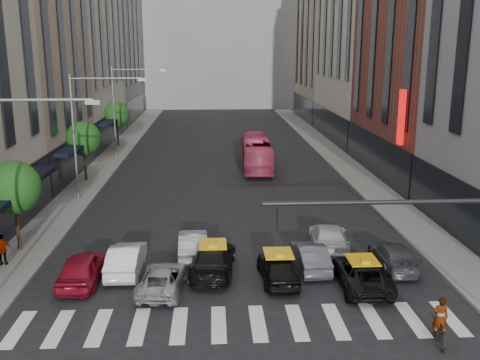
{
  "coord_description": "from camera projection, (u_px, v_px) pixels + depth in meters",
  "views": [
    {
      "loc": [
        -1.15,
        -18.15,
        10.88
      ],
      "look_at": [
        0.29,
        9.67,
        4.0
      ],
      "focal_mm": 40.0,
      "sensor_mm": 36.0,
      "label": 1
    }
  ],
  "objects": [
    {
      "name": "ground",
      "position": [
        245.0,
        343.0,
        20.27
      ],
      "size": [
        160.0,
        160.0,
        0.0
      ],
      "primitive_type": "plane",
      "color": "black",
      "rests_on": "ground"
    },
    {
      "name": "sidewalk_left",
      "position": [
        100.0,
        170.0,
        48.76
      ],
      "size": [
        3.0,
        96.0,
        0.15
      ],
      "primitive_type": "cube",
      "color": "slate",
      "rests_on": "ground"
    },
    {
      "name": "sidewalk_right",
      "position": [
        348.0,
        167.0,
        49.91
      ],
      "size": [
        3.0,
        96.0,
        0.15
      ],
      "primitive_type": "cube",
      "color": "slate",
      "rests_on": "ground"
    },
    {
      "name": "building_left_b",
      "position": [
        18.0,
        34.0,
        43.68
      ],
      "size": [
        8.0,
        16.0,
        24.0
      ],
      "primitive_type": "cube",
      "color": "tan",
      "rests_on": "ground"
    },
    {
      "name": "building_left_d",
      "position": [
        104.0,
        20.0,
        78.84
      ],
      "size": [
        8.0,
        18.0,
        30.0
      ],
      "primitive_type": "cube",
      "color": "gray",
      "rests_on": "ground"
    },
    {
      "name": "building_right_b",
      "position": [
        431.0,
        22.0,
        44.18
      ],
      "size": [
        8.0,
        18.0,
        26.0
      ],
      "primitive_type": "cube",
      "color": "brown",
      "rests_on": "ground"
    },
    {
      "name": "building_right_d",
      "position": [
        331.0,
        27.0,
        80.78
      ],
      "size": [
        8.0,
        18.0,
        28.0
      ],
      "primitive_type": "cube",
      "color": "tan",
      "rests_on": "ground"
    },
    {
      "name": "building_far",
      "position": [
        217.0,
        8.0,
        98.36
      ],
      "size": [
        30.0,
        10.0,
        36.0
      ],
      "primitive_type": "cube",
      "color": "gray",
      "rests_on": "ground"
    },
    {
      "name": "tree_near",
      "position": [
        14.0,
        188.0,
        28.5
      ],
      "size": [
        2.88,
        2.88,
        4.95
      ],
      "color": "black",
      "rests_on": "sidewalk_left"
    },
    {
      "name": "tree_mid",
      "position": [
        83.0,
        139.0,
        44.01
      ],
      "size": [
        2.88,
        2.88,
        4.95
      ],
      "color": "black",
      "rests_on": "sidewalk_left"
    },
    {
      "name": "tree_far",
      "position": [
        117.0,
        115.0,
        59.52
      ],
      "size": [
        2.88,
        2.88,
        4.95
      ],
      "color": "black",
      "rests_on": "sidewalk_left"
    },
    {
      "name": "streetlamp_mid",
      "position": [
        87.0,
        121.0,
        37.74
      ],
      "size": [
        5.38,
        0.25,
        9.0
      ],
      "color": "gray",
      "rests_on": "sidewalk_left"
    },
    {
      "name": "streetlamp_far",
      "position": [
        123.0,
        100.0,
        53.25
      ],
      "size": [
        5.38,
        0.25,
        9.0
      ],
      "color": "gray",
      "rests_on": "sidewalk_left"
    },
    {
      "name": "traffic_signal",
      "position": [
        468.0,
        237.0,
        18.61
      ],
      "size": [
        10.1,
        0.2,
        6.0
      ],
      "color": "black",
      "rests_on": "ground"
    },
    {
      "name": "liberty_sign",
      "position": [
        401.0,
        117.0,
        38.85
      ],
      "size": [
        0.3,
        0.7,
        4.0
      ],
      "color": "red",
      "rests_on": "ground"
    },
    {
      "name": "car_red",
      "position": [
        83.0,
        268.0,
        25.36
      ],
      "size": [
        1.82,
        4.39,
        1.49
      ],
      "primitive_type": "imported",
      "rotation": [
        0.0,
        0.0,
        3.13
      ],
      "color": "maroon",
      "rests_on": "ground"
    },
    {
      "name": "car_white_front",
      "position": [
        126.0,
        258.0,
        26.58
      ],
      "size": [
        1.57,
        4.36,
        1.43
      ],
      "primitive_type": "imported",
      "rotation": [
        0.0,
        0.0,
        3.13
      ],
      "color": "white",
      "rests_on": "ground"
    },
    {
      "name": "car_silver",
      "position": [
        162.0,
        279.0,
        24.56
      ],
      "size": [
        2.3,
        4.34,
        1.16
      ],
      "primitive_type": "imported",
      "rotation": [
        0.0,
        0.0,
        3.05
      ],
      "color": "#9B9A9F",
      "rests_on": "ground"
    },
    {
      "name": "taxi_left",
      "position": [
        213.0,
        259.0,
        26.49
      ],
      "size": [
        2.57,
        5.3,
        1.49
      ],
      "primitive_type": "imported",
      "rotation": [
        0.0,
        0.0,
        3.04
      ],
      "color": "black",
      "rests_on": "ground"
    },
    {
      "name": "taxi_center",
      "position": [
        278.0,
        268.0,
        25.51
      ],
      "size": [
        1.86,
        4.2,
        1.4
      ],
      "primitive_type": "imported",
      "rotation": [
        0.0,
        0.0,
        3.19
      ],
      "color": "black",
      "rests_on": "ground"
    },
    {
      "name": "car_grey_mid",
      "position": [
        310.0,
        256.0,
        26.99
      ],
      "size": [
        1.59,
        4.12,
        1.34
      ],
      "primitive_type": "imported",
      "rotation": [
        0.0,
        0.0,
        3.18
      ],
      "color": "#484A51",
      "rests_on": "ground"
    },
    {
      "name": "taxi_right",
      "position": [
        362.0,
        273.0,
        24.96
      ],
      "size": [
        2.34,
        4.8,
        1.31
      ],
      "primitive_type": "imported",
      "rotation": [
        0.0,
        0.0,
        3.11
      ],
      "color": "black",
      "rests_on": "ground"
    },
    {
      "name": "car_grey_curb",
      "position": [
        393.0,
        256.0,
        27.14
      ],
      "size": [
        1.94,
        4.42,
        1.26
      ],
      "primitive_type": "imported",
      "rotation": [
        0.0,
        0.0,
        3.1
      ],
      "color": "#3E4046",
      "rests_on": "ground"
    },
    {
      "name": "car_row2_left",
      "position": [
        193.0,
        244.0,
        28.52
      ],
      "size": [
        1.64,
        4.34,
        1.41
      ],
      "primitive_type": "imported",
      "rotation": [
        0.0,
        0.0,
        3.18
      ],
      "color": "#ADADB3",
      "rests_on": "ground"
    },
    {
      "name": "car_row2_right",
      "position": [
        329.0,
        237.0,
        29.52
      ],
      "size": [
        2.65,
        5.15,
        1.43
      ],
      "primitive_type": "imported",
      "rotation": [
        0.0,
        0.0,
        3.0
      ],
      "color": "silver",
      "rests_on": "ground"
    },
    {
      "name": "bus",
      "position": [
        256.0,
        153.0,
        49.55
      ],
      "size": [
        2.84,
        10.65,
        2.94
      ],
      "primitive_type": "imported",
      "rotation": [
        0.0,
        0.0,
        3.11
      ],
      "color": "#C0385D",
      "rests_on": "ground"
    },
    {
      "name": "motorcycle",
      "position": [
        439.0,
        332.0,
        20.17
      ],
      "size": [
        0.88,
        1.82,
        0.92
      ],
      "primitive_type": "imported",
      "rotation": [
        0.0,
        0.0,
        2.98
      ],
      "color": "black",
      "rests_on": "ground"
    },
    {
      "name": "rider",
      "position": [
        442.0,
        301.0,
        19.86
      ],
      "size": [
        0.65,
        0.48,
        1.64
      ],
      "primitive_type": "imported",
      "rotation": [
        0.0,
        0.0,
        2.98
      ],
      "color": "gray",
      "rests_on": "motorcycle"
    },
    {
      "name": "pedestrian_far",
      "position": [
        2.0,
        250.0,
        27.06
      ],
      "size": [
        0.99,
        0.49,
        1.63
      ],
      "primitive_type": "imported",
      "rotation": [
        0.0,
        0.0,
        3.24
      ],
      "color": "gray",
      "rests_on": "sidewalk_left"
    }
  ]
}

